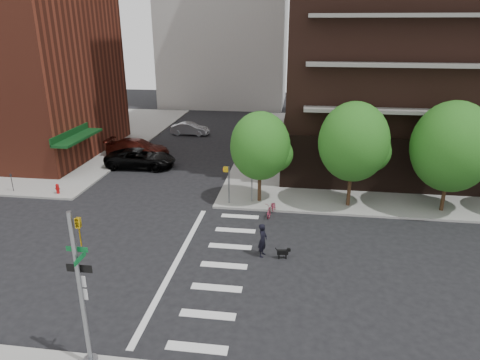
# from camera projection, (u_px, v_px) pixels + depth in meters

# --- Properties ---
(ground) EXTENTS (120.00, 120.00, 0.00)m
(ground) POSITION_uv_depth(u_px,v_px,m) (167.00, 261.00, 22.26)
(ground) COLOR black
(ground) RESTS_ON ground
(sidewalk_ne) EXTENTS (39.00, 33.00, 0.15)m
(sidewalk_ne) POSITION_uv_depth(u_px,v_px,m) (443.00, 151.00, 41.47)
(sidewalk_ne) COLOR gray
(sidewalk_ne) RESTS_ON ground
(sidewalk_nw) EXTENTS (31.00, 33.00, 0.15)m
(sidewalk_nw) POSITION_uv_depth(u_px,v_px,m) (16.00, 135.00, 47.27)
(sidewalk_nw) COLOR gray
(sidewalk_nw) RESTS_ON ground
(crosswalk) EXTENTS (3.85, 13.00, 0.01)m
(crosswalk) POSITION_uv_depth(u_px,v_px,m) (209.00, 264.00, 21.98)
(crosswalk) COLOR silver
(crosswalk) RESTS_ON ground
(tree_a) EXTENTS (4.00, 4.00, 5.90)m
(tree_a) POSITION_uv_depth(u_px,v_px,m) (260.00, 146.00, 28.28)
(tree_a) COLOR #301E11
(tree_a) RESTS_ON sidewalk_ne
(tree_b) EXTENTS (4.50, 4.50, 6.65)m
(tree_b) POSITION_uv_depth(u_px,v_px,m) (354.00, 142.00, 27.33)
(tree_b) COLOR #301E11
(tree_b) RESTS_ON sidewalk_ne
(tree_c) EXTENTS (5.00, 5.00, 6.80)m
(tree_c) POSITION_uv_depth(u_px,v_px,m) (452.00, 147.00, 26.59)
(tree_c) COLOR #301E11
(tree_c) RESTS_ON sidewalk_ne
(traffic_signal) EXTENTS (0.90, 0.75, 6.00)m
(traffic_signal) POSITION_uv_depth(u_px,v_px,m) (84.00, 305.00, 14.43)
(traffic_signal) COLOR slate
(traffic_signal) RESTS_ON sidewalk_s
(pedestrian_signal) EXTENTS (2.18, 0.67, 2.60)m
(pedestrian_signal) POSITION_uv_depth(u_px,v_px,m) (234.00, 179.00, 28.70)
(pedestrian_signal) COLOR slate
(pedestrian_signal) RESTS_ON sidewalk_ne
(fire_hydrant) EXTENTS (0.24, 0.24, 0.73)m
(fire_hydrant) POSITION_uv_depth(u_px,v_px,m) (58.00, 188.00, 30.69)
(fire_hydrant) COLOR #A50C0C
(fire_hydrant) RESTS_ON sidewalk_nw
(parking_meter) EXTENTS (0.10, 0.08, 1.32)m
(parking_meter) POSITION_uv_depth(u_px,v_px,m) (12.00, 181.00, 31.00)
(parking_meter) COLOR black
(parking_meter) RESTS_ON sidewalk_nw
(parked_car_black) EXTENTS (2.83, 5.95, 1.64)m
(parked_car_black) POSITION_uv_depth(u_px,v_px,m) (141.00, 158.00, 36.59)
(parked_car_black) COLOR black
(parked_car_black) RESTS_ON ground
(parked_car_maroon) EXTENTS (2.46, 5.86, 1.69)m
(parked_car_maroon) POSITION_uv_depth(u_px,v_px,m) (138.00, 148.00, 39.57)
(parked_car_maroon) COLOR #49150F
(parked_car_maroon) RESTS_ON ground
(parked_car_silver) EXTENTS (1.62, 4.23, 1.38)m
(parked_car_silver) POSITION_uv_depth(u_px,v_px,m) (190.00, 129.00, 47.56)
(parked_car_silver) COLOR #A2A4AA
(parked_car_silver) RESTS_ON ground
(scooter) EXTENTS (0.97, 1.89, 0.95)m
(scooter) POSITION_uv_depth(u_px,v_px,m) (272.00, 208.00, 27.51)
(scooter) COLOR #9B2A42
(scooter) RESTS_ON ground
(dog_walker) EXTENTS (0.76, 0.58, 1.85)m
(dog_walker) POSITION_uv_depth(u_px,v_px,m) (263.00, 240.00, 22.50)
(dog_walker) COLOR black
(dog_walker) RESTS_ON ground
(dog) EXTENTS (0.71, 0.27, 0.59)m
(dog) POSITION_uv_depth(u_px,v_px,m) (283.00, 252.00, 22.42)
(dog) COLOR black
(dog) RESTS_ON ground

